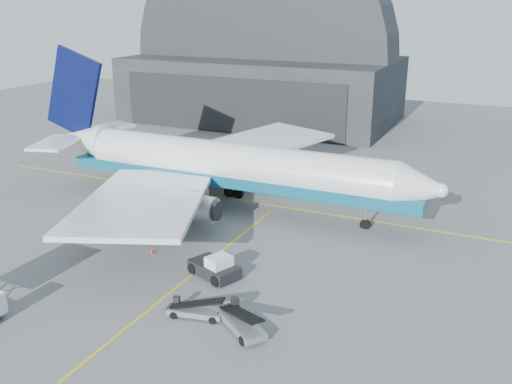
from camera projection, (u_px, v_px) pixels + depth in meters
The scene contains 8 objects.
ground at pixel (186, 280), 48.36m from camera, with size 200.00×200.00×0.00m, color #565659.
taxi_lines at pixel (250, 228), 59.24m from camera, with size 80.00×42.12×0.02m.
hangar at pixel (263, 70), 109.85m from camera, with size 50.00×28.30×28.00m.
airliner at pixel (220, 164), 64.31m from camera, with size 49.67×48.16×17.43m.
pushback_tug at pixel (215, 268), 48.79m from camera, with size 5.08×4.01×2.07m.
belt_loader_a at pixel (195, 310), 42.64m from camera, with size 4.53×2.25×1.69m.
belt_loader_b at pixel (240, 321), 40.98m from camera, with size 5.03×4.30×2.03m.
traffic_cone at pixel (152, 251), 53.33m from camera, with size 0.31×0.31×0.45m.
Camera 1 is at (23.59, -36.90, 22.63)m, focal length 40.00 mm.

